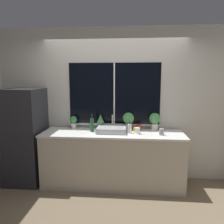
# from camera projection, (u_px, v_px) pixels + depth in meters

# --- Properties ---
(ground_plane) EXTENTS (14.00, 14.00, 0.00)m
(ground_plane) POSITION_uv_depth(u_px,v_px,m) (111.00, 194.00, 3.48)
(ground_plane) COLOR brown
(wall_back) EXTENTS (8.00, 0.09, 2.70)m
(wall_back) POSITION_uv_depth(u_px,v_px,m) (114.00, 104.00, 3.96)
(wall_back) COLOR #BCB7AD
(wall_back) RESTS_ON ground_plane
(wall_left) EXTENTS (0.06, 7.00, 2.70)m
(wall_left) POSITION_uv_depth(u_px,v_px,m) (23.00, 99.00, 4.93)
(wall_left) COLOR #BCB7AD
(wall_left) RESTS_ON ground_plane
(wall_right) EXTENTS (0.06, 7.00, 2.70)m
(wall_right) POSITION_uv_depth(u_px,v_px,m) (219.00, 101.00, 4.56)
(wall_right) COLOR #BCB7AD
(wall_right) RESTS_ON ground_plane
(counter) EXTENTS (2.37, 0.66, 0.92)m
(counter) POSITION_uv_depth(u_px,v_px,m) (113.00, 159.00, 3.72)
(counter) COLOR #B2A893
(counter) RESTS_ON ground_plane
(refrigerator) EXTENTS (0.62, 0.69, 1.65)m
(refrigerator) POSITION_uv_depth(u_px,v_px,m) (25.00, 136.00, 3.82)
(refrigerator) COLOR #232328
(refrigerator) RESTS_ON ground_plane
(sink) EXTENTS (0.48, 0.38, 0.27)m
(sink) POSITION_uv_depth(u_px,v_px,m) (112.00, 130.00, 3.65)
(sink) COLOR #ADADB2
(sink) RESTS_ON counter
(potted_plant_far_left) EXTENTS (0.13, 0.13, 0.22)m
(potted_plant_far_left) POSITION_uv_depth(u_px,v_px,m) (74.00, 121.00, 3.93)
(potted_plant_far_left) COLOR silver
(potted_plant_far_left) RESTS_ON counter
(potted_plant_center_left) EXTENTS (0.13, 0.13, 0.26)m
(potted_plant_center_left) POSITION_uv_depth(u_px,v_px,m) (100.00, 120.00, 3.88)
(potted_plant_center_left) COLOR silver
(potted_plant_center_left) RESTS_ON counter
(potted_plant_center_right) EXTENTS (0.20, 0.20, 0.30)m
(potted_plant_center_right) POSITION_uv_depth(u_px,v_px,m) (128.00, 119.00, 3.84)
(potted_plant_center_right) COLOR silver
(potted_plant_center_right) RESTS_ON counter
(potted_plant_far_right) EXTENTS (0.19, 0.19, 0.30)m
(potted_plant_far_right) POSITION_uv_depth(u_px,v_px,m) (155.00, 120.00, 3.80)
(potted_plant_far_right) COLOR silver
(potted_plant_far_right) RESTS_ON counter
(soap_bottle) EXTENTS (0.06, 0.06, 0.20)m
(soap_bottle) POSITION_uv_depth(u_px,v_px,m) (130.00, 128.00, 3.61)
(soap_bottle) COLOR white
(soap_bottle) RESTS_ON counter
(bottle_tall) EXTENTS (0.06, 0.06, 0.30)m
(bottle_tall) POSITION_uv_depth(u_px,v_px,m) (92.00, 125.00, 3.69)
(bottle_tall) COLOR #235128
(bottle_tall) RESTS_ON counter
(mug_yellow) EXTENTS (0.07, 0.07, 0.08)m
(mug_yellow) POSITION_uv_depth(u_px,v_px,m) (136.00, 130.00, 3.69)
(mug_yellow) COLOR gold
(mug_yellow) RESTS_ON counter
(mug_red) EXTENTS (0.09, 0.09, 0.10)m
(mug_red) POSITION_uv_depth(u_px,v_px,m) (138.00, 128.00, 3.78)
(mug_red) COLOR #B72D28
(mug_red) RESTS_ON counter
(mug_white) EXTENTS (0.08, 0.08, 0.10)m
(mug_white) POSITION_uv_depth(u_px,v_px,m) (138.00, 131.00, 3.56)
(mug_white) COLOR white
(mug_white) RESTS_ON counter
(mug_grey) EXTENTS (0.07, 0.07, 0.10)m
(mug_grey) POSITION_uv_depth(u_px,v_px,m) (162.00, 132.00, 3.50)
(mug_grey) COLOR gray
(mug_grey) RESTS_ON counter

